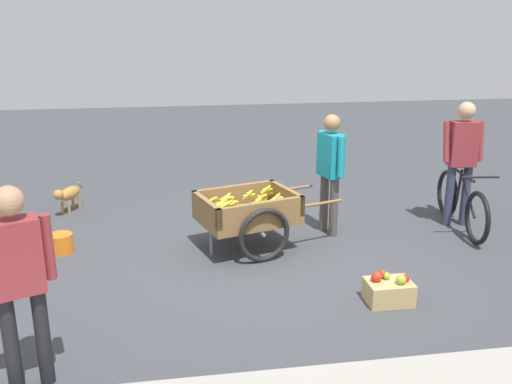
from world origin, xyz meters
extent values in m
plane|color=#3D3F44|center=(0.00, 0.00, 0.00)|extent=(24.00, 24.00, 0.00)
cube|color=olive|center=(0.13, -0.24, 0.40)|extent=(1.29, 1.09, 0.10)
cube|color=olive|center=(0.63, -0.09, 0.57)|extent=(0.30, 0.78, 0.24)
cube|color=olive|center=(-0.36, -0.40, 0.57)|extent=(0.30, 0.78, 0.24)
cube|color=olive|center=(0.02, 0.11, 0.57)|extent=(1.07, 0.38, 0.24)
cube|color=olive|center=(0.24, -0.60, 0.57)|extent=(1.07, 0.38, 0.24)
torus|color=black|center=(0.00, 0.18, 0.32)|extent=(0.63, 0.25, 0.64)
torus|color=black|center=(0.26, -0.66, 0.32)|extent=(0.63, 0.25, 0.64)
cylinder|color=gray|center=(0.13, -0.24, 0.32)|extent=(0.30, 0.85, 0.04)
cylinder|color=olive|center=(-0.76, -0.17, 0.55)|extent=(0.54, 0.20, 0.04)
cylinder|color=olive|center=(-0.55, -0.82, 0.55)|extent=(0.54, 0.20, 0.04)
cylinder|color=gray|center=(0.58, -0.10, 0.18)|extent=(0.04, 0.04, 0.35)
ellipsoid|color=gold|center=(-0.19, -0.65, 0.58)|extent=(0.18, 0.10, 0.14)
ellipsoid|color=gold|center=(-0.18, -0.64, 0.59)|extent=(0.19, 0.12, 0.08)
ellipsoid|color=gold|center=(-0.17, -0.63, 0.60)|extent=(0.19, 0.09, 0.09)
ellipsoid|color=gold|center=(-0.15, -0.62, 0.61)|extent=(0.17, 0.08, 0.15)
ellipsoid|color=gold|center=(0.01, -0.19, 0.55)|extent=(0.18, 0.08, 0.14)
ellipsoid|color=gold|center=(0.02, -0.19, 0.56)|extent=(0.18, 0.12, 0.11)
ellipsoid|color=gold|center=(0.03, -0.18, 0.57)|extent=(0.18, 0.07, 0.05)
ellipsoid|color=gold|center=(0.04, -0.17, 0.58)|extent=(0.19, 0.09, 0.10)
ellipsoid|color=gold|center=(0.05, -0.16, 0.59)|extent=(0.17, 0.06, 0.16)
ellipsoid|color=gold|center=(-0.31, -0.22, 0.53)|extent=(0.18, 0.07, 0.13)
ellipsoid|color=gold|center=(-0.29, -0.21, 0.54)|extent=(0.18, 0.14, 0.05)
ellipsoid|color=gold|center=(-0.28, -0.20, 0.55)|extent=(0.18, 0.06, 0.12)
ellipsoid|color=gold|center=(0.54, -0.23, 0.60)|extent=(0.18, 0.10, 0.13)
ellipsoid|color=gold|center=(0.54, -0.22, 0.61)|extent=(0.19, 0.06, 0.09)
ellipsoid|color=gold|center=(0.55, -0.21, 0.62)|extent=(0.17, 0.14, 0.05)
ellipsoid|color=gold|center=(0.56, -0.21, 0.63)|extent=(0.19, 0.11, 0.09)
ellipsoid|color=gold|center=(0.57, -0.20, 0.64)|extent=(0.18, 0.07, 0.13)
ellipsoid|color=gold|center=(-0.24, -0.27, 0.58)|extent=(0.17, 0.09, 0.15)
ellipsoid|color=gold|center=(-0.23, -0.26, 0.59)|extent=(0.18, 0.14, 0.09)
ellipsoid|color=gold|center=(-0.22, -0.25, 0.60)|extent=(0.18, 0.13, 0.05)
ellipsoid|color=gold|center=(-0.22, -0.25, 0.61)|extent=(0.19, 0.06, 0.09)
ellipsoid|color=gold|center=(-0.20, -0.23, 0.62)|extent=(0.17, 0.11, 0.16)
ellipsoid|color=gold|center=(0.38, -0.04, 0.61)|extent=(0.18, 0.06, 0.13)
ellipsoid|color=gold|center=(0.39, -0.03, 0.62)|extent=(0.19, 0.06, 0.08)
ellipsoid|color=gold|center=(0.40, -0.02, 0.63)|extent=(0.19, 0.06, 0.09)
ellipsoid|color=gold|center=(0.41, -0.01, 0.64)|extent=(0.18, 0.07, 0.13)
ellipsoid|color=gold|center=(0.05, -0.53, 0.57)|extent=(0.17, 0.13, 0.15)
ellipsoid|color=gold|center=(0.07, -0.52, 0.58)|extent=(0.19, 0.11, 0.05)
ellipsoid|color=gold|center=(0.09, -0.50, 0.59)|extent=(0.16, 0.08, 0.16)
ellipsoid|color=gold|center=(0.44, 0.14, 0.50)|extent=(0.19, 0.07, 0.13)
ellipsoid|color=gold|center=(0.46, 0.15, 0.51)|extent=(0.17, 0.15, 0.05)
ellipsoid|color=gold|center=(0.48, 0.16, 0.52)|extent=(0.17, 0.11, 0.14)
ellipsoid|color=gold|center=(-0.10, -0.52, 0.52)|extent=(0.18, 0.05, 0.14)
ellipsoid|color=gold|center=(-0.09, -0.51, 0.53)|extent=(0.17, 0.15, 0.09)
ellipsoid|color=gold|center=(-0.08, -0.50, 0.54)|extent=(0.19, 0.12, 0.08)
ellipsoid|color=gold|center=(-0.07, -0.49, 0.55)|extent=(0.18, 0.05, 0.13)
ellipsoid|color=gold|center=(-0.11, -0.12, 0.57)|extent=(0.18, 0.08, 0.14)
ellipsoid|color=gold|center=(-0.10, -0.11, 0.58)|extent=(0.19, 0.06, 0.09)
ellipsoid|color=gold|center=(-0.08, -0.10, 0.59)|extent=(0.19, 0.10, 0.08)
ellipsoid|color=gold|center=(-0.08, -0.09, 0.60)|extent=(0.18, 0.11, 0.13)
ellipsoid|color=gold|center=(0.35, -0.35, 0.59)|extent=(0.17, 0.14, 0.13)
ellipsoid|color=gold|center=(0.35, -0.35, 0.60)|extent=(0.18, 0.14, 0.09)
ellipsoid|color=gold|center=(0.37, -0.34, 0.61)|extent=(0.19, 0.06, 0.08)
ellipsoid|color=gold|center=(0.38, -0.33, 0.62)|extent=(0.17, 0.14, 0.13)
ellipsoid|color=gold|center=(0.43, -0.09, 0.61)|extent=(0.18, 0.11, 0.13)
ellipsoid|color=gold|center=(0.43, -0.09, 0.62)|extent=(0.18, 0.12, 0.11)
ellipsoid|color=gold|center=(0.44, -0.08, 0.63)|extent=(0.19, 0.12, 0.05)
ellipsoid|color=gold|center=(0.45, -0.07, 0.64)|extent=(0.18, 0.14, 0.09)
ellipsoid|color=gold|center=(0.46, -0.06, 0.65)|extent=(0.17, 0.14, 0.12)
ellipsoid|color=gold|center=(0.28, -0.46, 0.51)|extent=(0.18, 0.10, 0.15)
ellipsoid|color=gold|center=(0.30, -0.45, 0.52)|extent=(0.18, 0.07, 0.05)
ellipsoid|color=gold|center=(0.32, -0.44, 0.53)|extent=(0.16, 0.14, 0.15)
cylinder|color=#4C4742|center=(-1.00, -0.48, 0.38)|extent=(0.11, 0.11, 0.76)
cylinder|color=#4C4742|center=(-0.93, -0.69, 0.38)|extent=(0.11, 0.11, 0.76)
cube|color=teal|center=(-0.97, -0.59, 1.03)|extent=(0.29, 0.38, 0.54)
sphere|color=#9E704C|center=(-0.97, -0.59, 1.44)|extent=(0.21, 0.21, 0.21)
cylinder|color=teal|center=(-1.03, -0.38, 1.06)|extent=(0.08, 0.10, 0.49)
cylinder|color=teal|center=(-0.90, -0.80, 1.06)|extent=(0.08, 0.12, 0.49)
torus|color=black|center=(-2.66, 0.03, 0.33)|extent=(0.14, 0.66, 0.66)
torus|color=black|center=(-2.77, -0.96, 0.33)|extent=(0.14, 0.66, 0.66)
cylinder|color=black|center=(-2.72, -0.46, 0.73)|extent=(0.10, 0.60, 0.04)
cylinder|color=black|center=(-2.73, -0.58, 0.56)|extent=(0.05, 0.11, 0.45)
cylinder|color=black|center=(-2.70, -0.28, 0.51)|extent=(0.10, 0.53, 0.43)
ellipsoid|color=black|center=(-2.73, -0.60, 0.82)|extent=(0.20, 0.08, 0.06)
cylinder|color=black|center=(-2.67, -0.02, 0.83)|extent=(0.46, 0.08, 0.03)
cylinder|color=#333851|center=(-2.84, -0.60, 0.41)|extent=(0.11, 0.11, 0.82)
cylinder|color=#333851|center=(-2.63, -0.62, 0.41)|extent=(0.11, 0.11, 0.82)
cube|color=maroon|center=(-2.73, -0.61, 1.11)|extent=(0.36, 0.24, 0.58)
sphere|color=tan|center=(-2.73, -0.61, 1.54)|extent=(0.22, 0.22, 0.22)
cylinder|color=maroon|center=(-2.95, -0.59, 1.14)|extent=(0.08, 0.15, 0.53)
cylinder|color=maroon|center=(-2.52, -0.64, 1.14)|extent=(0.08, 0.17, 0.53)
ellipsoid|color=#AD7A38|center=(2.44, -1.99, 0.27)|extent=(0.35, 0.48, 0.18)
sphere|color=#AD7A38|center=(2.56, -1.75, 0.33)|extent=(0.14, 0.14, 0.14)
cylinder|color=#AD7A38|center=(2.33, -2.25, 0.31)|extent=(0.07, 0.11, 0.12)
cylinder|color=#AD7A38|center=(2.45, -1.85, 0.09)|extent=(0.04, 0.04, 0.18)
cylinder|color=#AD7A38|center=(2.55, -1.89, 0.09)|extent=(0.04, 0.04, 0.18)
cylinder|color=#AD7A38|center=(2.34, -2.09, 0.09)|extent=(0.04, 0.04, 0.18)
cylinder|color=#AD7A38|center=(2.44, -2.14, 0.09)|extent=(0.04, 0.04, 0.18)
cylinder|color=orange|center=(2.33, -0.46, 0.11)|extent=(0.28, 0.28, 0.23)
cube|color=tan|center=(-1.03, 1.31, 0.11)|extent=(0.44, 0.32, 0.22)
sphere|color=#99BF33|center=(-1.12, 1.38, 0.27)|extent=(0.10, 0.10, 0.10)
sphere|color=#B23319|center=(-0.99, 1.23, 0.26)|extent=(0.09, 0.09, 0.09)
sphere|color=red|center=(-1.14, 1.37, 0.27)|extent=(0.09, 0.09, 0.09)
sphere|color=red|center=(-1.19, 1.34, 0.26)|extent=(0.07, 0.07, 0.07)
sphere|color=#99BF33|center=(-1.02, 1.26, 0.26)|extent=(0.07, 0.07, 0.07)
sphere|color=#B23319|center=(-0.91, 1.29, 0.27)|extent=(0.10, 0.10, 0.10)
sphere|color=red|center=(-0.90, 1.29, 0.26)|extent=(0.09, 0.09, 0.09)
cylinder|color=black|center=(2.01, 2.11, 0.39)|extent=(0.11, 0.11, 0.78)
cylinder|color=black|center=(2.21, 2.20, 0.39)|extent=(0.11, 0.11, 0.78)
cube|color=maroon|center=(2.11, 2.15, 1.06)|extent=(0.39, 0.31, 0.55)
sphere|color=tan|center=(2.11, 2.15, 1.47)|extent=(0.21, 0.21, 0.21)
cylinder|color=maroon|center=(1.91, 2.07, 1.09)|extent=(0.08, 0.10, 0.50)
camera|label=1|loc=(1.02, 6.00, 2.66)|focal=39.57mm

